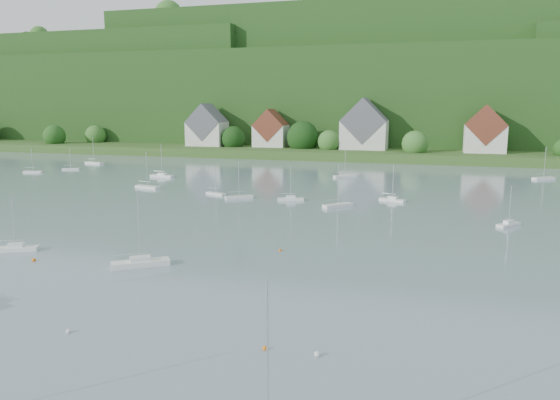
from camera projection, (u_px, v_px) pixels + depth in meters
The scene contains 14 objects.
far_shore_strip at pixel (355, 150), 204.62m from camera, with size 600.00×60.00×3.00m, color #345921.
forested_ridge at pixel (378, 96), 265.43m from camera, with size 620.00×181.22×69.89m.
village_building_0 at pixel (207, 129), 206.46m from camera, with size 14.00×10.40×16.00m.
village_building_1 at pixel (271, 131), 201.43m from camera, with size 12.00×9.36×14.00m.
village_building_2 at pixel (364, 128), 190.35m from camera, with size 16.00×11.44×18.00m.
village_building_3 at pixel (485, 133), 177.33m from camera, with size 13.00×10.40×15.50m.
near_sailboat_3 at pixel (140, 262), 63.15m from camera, with size 6.51×5.42×9.01m.
near_sailboat_6 at pixel (16, 248), 69.75m from camera, with size 5.53×3.61×7.28m.
mooring_buoy_1 at pixel (69, 333), 44.85m from camera, with size 0.43×0.43×0.43m, color silver.
mooring_buoy_2 at pixel (265, 350), 41.76m from camera, with size 0.40×0.40×0.40m, color orange.
mooring_buoy_3 at pixel (280, 251), 69.79m from camera, with size 0.38×0.38×0.38m, color orange.
mooring_buoy_4 at pixel (317, 356), 40.70m from camera, with size 0.50×0.50×0.50m, color silver.
mooring_buoy_5 at pixel (34, 261), 65.31m from camera, with size 0.49×0.49×0.49m, color orange.
far_sailboat_cluster at pixel (356, 185), 125.03m from camera, with size 189.34×64.19×8.71m.
Camera 1 is at (31.40, -4.33, 18.74)m, focal length 34.60 mm.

